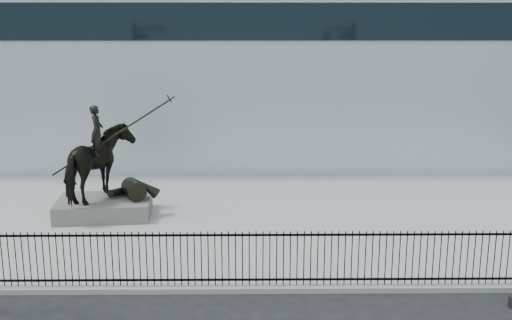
{
  "coord_description": "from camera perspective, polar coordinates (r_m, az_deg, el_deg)",
  "views": [
    {
      "loc": [
        0.37,
        -13.5,
        6.94
      ],
      "look_at": [
        0.57,
        6.0,
        2.47
      ],
      "focal_mm": 42.0,
      "sensor_mm": 36.0,
      "label": 1
    }
  ],
  "objects": [
    {
      "name": "ground",
      "position": [
        15.18,
        -1.96,
        -14.29
      ],
      "size": [
        120.0,
        120.0,
        0.0
      ],
      "primitive_type": "plane",
      "color": "black",
      "rests_on": "ground"
    },
    {
      "name": "plaza",
      "position": [
        21.62,
        -1.53,
        -5.6
      ],
      "size": [
        30.0,
        12.0,
        0.15
      ],
      "primitive_type": "cube",
      "color": "#9C9C99",
      "rests_on": "ground"
    },
    {
      "name": "picket_fence",
      "position": [
        15.94,
        -1.88,
        -9.35
      ],
      "size": [
        22.1,
        0.1,
        1.5
      ],
      "color": "black",
      "rests_on": "plaza"
    },
    {
      "name": "statue_plinth",
      "position": [
        22.31,
        -14.24,
        -4.39
      ],
      "size": [
        3.48,
        2.56,
        0.62
      ],
      "primitive_type": "cube",
      "rotation": [
        0.0,
        0.0,
        0.09
      ],
      "color": "#54524D",
      "rests_on": "plaza"
    },
    {
      "name": "equestrian_statue",
      "position": [
        21.9,
        -14.31,
        -0.39
      ],
      "size": [
        4.2,
        2.79,
        3.57
      ],
      "rotation": [
        0.0,
        0.0,
        0.09
      ],
      "color": "black",
      "rests_on": "statue_plinth"
    },
    {
      "name": "building",
      "position": [
        33.59,
        -1.22,
        8.74
      ],
      "size": [
        44.0,
        14.0,
        9.0
      ],
      "primitive_type": "cube",
      "color": "silver",
      "rests_on": "ground"
    }
  ]
}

